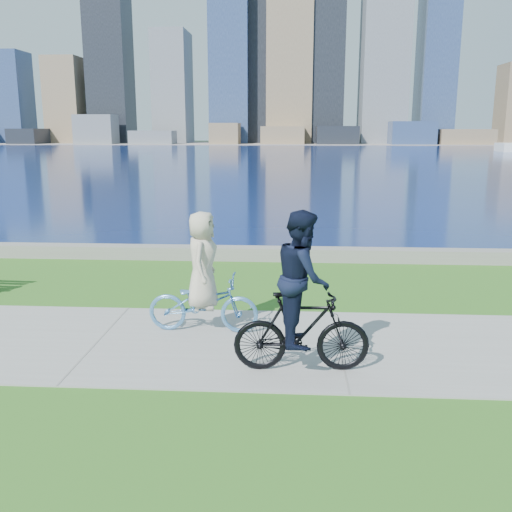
{
  "coord_description": "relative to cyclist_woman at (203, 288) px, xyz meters",
  "views": [
    {
      "loc": [
        3.2,
        -8.8,
        3.48
      ],
      "look_at": [
        2.52,
        1.78,
        1.1
      ],
      "focal_mm": 40.0,
      "sensor_mm": 36.0,
      "label": 1
    }
  ],
  "objects": [
    {
      "name": "ground",
      "position": [
        -1.68,
        -0.56,
        -0.8
      ],
      "size": [
        320.0,
        320.0,
        0.0
      ],
      "primitive_type": "plane",
      "color": "#2A6019",
      "rests_on": "ground"
    },
    {
      "name": "concrete_path",
      "position": [
        -1.68,
        -0.56,
        -0.79
      ],
      "size": [
        80.0,
        3.5,
        0.02
      ],
      "primitive_type": "cube",
      "color": "gray",
      "rests_on": "ground"
    },
    {
      "name": "seawall",
      "position": [
        -1.68,
        5.64,
        -0.63
      ],
      "size": [
        90.0,
        0.5,
        0.35
      ],
      "primitive_type": "cube",
      "color": "slate",
      "rests_on": "ground"
    },
    {
      "name": "bay_water",
      "position": [
        -1.68,
        71.44,
        -0.8
      ],
      "size": [
        320.0,
        131.0,
        0.01
      ],
      "primitive_type": "cube",
      "color": "#0C1D51",
      "rests_on": "ground"
    },
    {
      "name": "far_shore",
      "position": [
        -1.68,
        129.44,
        -0.74
      ],
      "size": [
        320.0,
        30.0,
        0.12
      ],
      "primitive_type": "cube",
      "color": "gray",
      "rests_on": "ground"
    },
    {
      "name": "city_skyline",
      "position": [
        0.72,
        128.6,
        22.12
      ],
      "size": [
        176.82,
        23.54,
        76.0
      ],
      "color": "slate",
      "rests_on": "ground"
    },
    {
      "name": "cyclist_woman",
      "position": [
        0.0,
        0.0,
        0.0
      ],
      "size": [
        0.74,
        1.94,
        2.11
      ],
      "rotation": [
        0.0,
        0.0,
        1.54
      ],
      "color": "#5390CA",
      "rests_on": "ground"
    },
    {
      "name": "cyclist_man",
      "position": [
        1.68,
        -1.55,
        0.21
      ],
      "size": [
        0.76,
        1.99,
        2.36
      ],
      "rotation": [
        0.0,
        0.0,
        1.62
      ],
      "color": "black",
      "rests_on": "ground"
    }
  ]
}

